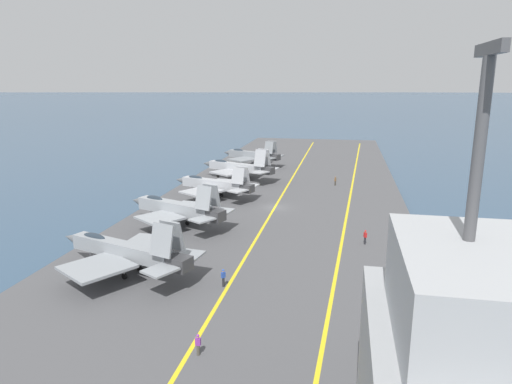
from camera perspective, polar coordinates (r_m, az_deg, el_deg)
ground_plane at (r=72.51m, az=2.37°, el=-2.22°), size 2000.00×2000.00×0.00m
carrier_deck at (r=72.46m, az=2.37°, el=-2.07°), size 184.86×41.15×0.40m
deck_stripe_foul_line at (r=71.64m, az=11.36°, el=-2.34°), size 166.21×8.03×0.01m
deck_stripe_centerline at (r=72.41m, az=2.37°, el=-1.91°), size 166.37×0.36×0.01m
parked_jet_nearest at (r=48.73m, az=-16.04°, el=-7.06°), size 13.87×17.10×6.41m
parked_jet_second at (r=63.01m, az=-9.89°, el=-2.01°), size 12.21×16.23×6.49m
parked_jet_third at (r=78.14m, az=-5.22°, el=0.94°), size 13.79×15.75×5.81m
parked_jet_fourth at (r=92.09m, az=-2.21°, el=3.12°), size 12.93×16.96×6.77m
parked_jet_fifth at (r=107.78m, az=-0.53°, el=4.64°), size 13.64×15.45×6.30m
crew_blue_vest at (r=44.76m, az=-4.11°, el=-10.56°), size 0.46×0.43×1.80m
crew_brown_vest at (r=88.84m, az=9.88°, el=1.43°), size 0.45×0.38×1.77m
crew_purple_vest at (r=34.83m, az=-7.26°, el=-18.29°), size 0.28×0.40×1.66m
crew_red_vest at (r=57.34m, az=13.49°, el=-5.43°), size 0.46×0.41×1.79m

